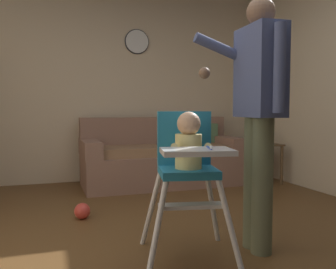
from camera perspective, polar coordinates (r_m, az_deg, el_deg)
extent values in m
cube|color=brown|center=(2.66, 3.06, -18.56)|extent=(5.86, 6.98, 0.10)
cube|color=beige|center=(5.10, -8.31, 8.52)|extent=(5.06, 0.06, 2.75)
cube|color=#896352|center=(4.70, -0.98, -5.44)|extent=(1.99, 0.84, 0.40)
cube|color=#896352|center=(4.97, -2.13, 0.05)|extent=(1.99, 0.22, 0.46)
cube|color=#896352|center=(4.48, -12.08, -2.14)|extent=(0.20, 0.84, 0.20)
cube|color=#896352|center=(5.01, 8.92, -1.45)|extent=(0.20, 0.84, 0.20)
cube|color=#916949|center=(4.51, -5.97, -2.60)|extent=(0.78, 0.60, 0.11)
cube|color=#916949|center=(4.77, 4.10, -2.23)|extent=(0.78, 0.60, 0.11)
cube|color=#4C6B47|center=(5.09, 5.79, -0.21)|extent=(0.35, 0.18, 0.34)
cylinder|color=silver|center=(2.20, -1.71, -14.54)|extent=(0.19, 0.14, 0.55)
cylinder|color=silver|center=(2.28, 9.70, -13.91)|extent=(0.14, 0.19, 0.55)
cylinder|color=silver|center=(2.62, -2.63, -11.50)|extent=(0.14, 0.19, 0.55)
cylinder|color=silver|center=(2.69, 6.94, -11.12)|extent=(0.19, 0.14, 0.55)
cube|color=teal|center=(2.37, 3.11, -5.82)|extent=(0.42, 0.42, 0.05)
cube|color=teal|center=(2.49, 2.51, -0.55)|extent=(0.37, 0.14, 0.36)
cube|color=silver|center=(2.06, 4.55, -2.66)|extent=(0.44, 0.33, 0.03)
cube|color=silver|center=(2.31, 3.57, -11.05)|extent=(0.41, 0.18, 0.02)
cylinder|color=#DECF83|center=(2.33, 3.21, -2.64)|extent=(0.20, 0.20, 0.22)
sphere|color=tan|center=(2.31, 3.27, 1.72)|extent=(0.15, 0.15, 0.15)
cylinder|color=#DECF83|center=(2.27, 0.78, -2.52)|extent=(0.07, 0.15, 0.10)
cylinder|color=#DECF83|center=(2.31, 5.95, -2.43)|extent=(0.07, 0.15, 0.10)
cylinder|color=blue|center=(2.08, 6.45, -2.05)|extent=(0.04, 0.13, 0.01)
cube|color=white|center=(2.02, 6.76, -2.00)|extent=(0.02, 0.03, 0.02)
cylinder|color=#61684C|center=(2.64, 13.23, -7.32)|extent=(0.14, 0.14, 0.92)
cylinder|color=#61684C|center=(2.53, 14.51, -7.81)|extent=(0.14, 0.14, 0.92)
cube|color=#424C73|center=(2.55, 14.15, 9.44)|extent=(0.23, 0.41, 0.60)
sphere|color=brown|center=(2.61, 14.30, 18.03)|extent=(0.19, 0.19, 0.19)
cylinder|color=#424C73|center=(2.65, 9.02, 12.81)|extent=(0.48, 0.10, 0.23)
sphere|color=brown|center=(2.57, 5.71, 9.53)|extent=(0.08, 0.08, 0.08)
cylinder|color=#424C73|center=(2.34, 17.02, 9.88)|extent=(0.07, 0.07, 0.54)
sphere|color=#D13D33|center=(3.38, -13.24, -11.55)|extent=(0.14, 0.14, 0.14)
cube|color=brown|center=(4.93, 14.62, -1.50)|extent=(0.40, 0.40, 0.02)
cylinder|color=brown|center=(4.73, 13.96, -4.89)|extent=(0.04, 0.04, 0.50)
cylinder|color=brown|center=(4.92, 17.32, -4.62)|extent=(0.04, 0.04, 0.50)
cylinder|color=brown|center=(5.02, 11.87, -4.36)|extent=(0.04, 0.04, 0.50)
cylinder|color=brown|center=(5.19, 15.12, -4.12)|extent=(0.04, 0.04, 0.50)
cylinder|color=gold|center=(4.93, 14.76, -0.80)|extent=(0.07, 0.07, 0.10)
cylinder|color=white|center=(5.18, -4.87, 14.25)|extent=(0.31, 0.03, 0.31)
cylinder|color=black|center=(5.20, -4.91, 14.22)|extent=(0.34, 0.02, 0.34)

